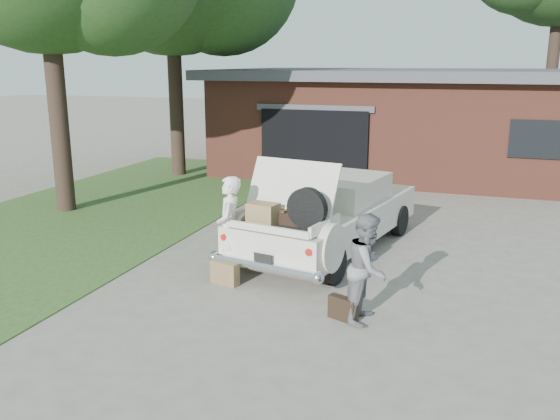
% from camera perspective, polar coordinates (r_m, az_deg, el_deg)
% --- Properties ---
extents(ground, '(90.00, 90.00, 0.00)m').
position_cam_1_polar(ground, '(9.85, -1.15, -7.03)').
color(ground, gray).
rests_on(ground, ground).
extents(grass_strip, '(6.00, 16.00, 0.02)m').
position_cam_1_polar(grass_strip, '(14.93, -17.20, -0.25)').
color(grass_strip, '#2D4C1E').
rests_on(grass_strip, ground).
extents(house, '(12.80, 7.80, 3.30)m').
position_cam_1_polar(house, '(20.30, 12.87, 8.45)').
color(house, brown).
rests_on(house, ground).
extents(sedan, '(2.79, 5.19, 1.94)m').
position_cam_1_polar(sedan, '(11.36, 4.71, -0.35)').
color(sedan, silver).
rests_on(sedan, ground).
extents(woman_left, '(0.57, 0.72, 1.73)m').
position_cam_1_polar(woman_left, '(9.90, -4.91, -1.70)').
color(woman_left, white).
rests_on(woman_left, ground).
extents(woman_right, '(0.67, 0.81, 1.55)m').
position_cam_1_polar(woman_right, '(8.33, 8.46, -5.52)').
color(woman_right, slate).
rests_on(woman_right, ground).
extents(suitcase_left, '(0.52, 0.28, 0.39)m').
position_cam_1_polar(suitcase_left, '(9.78, -5.33, -6.05)').
color(suitcase_left, olive).
rests_on(suitcase_left, ground).
extents(suitcase_right, '(0.46, 0.29, 0.34)m').
position_cam_1_polar(suitcase_right, '(8.50, 6.09, -9.41)').
color(suitcase_right, black).
rests_on(suitcase_right, ground).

